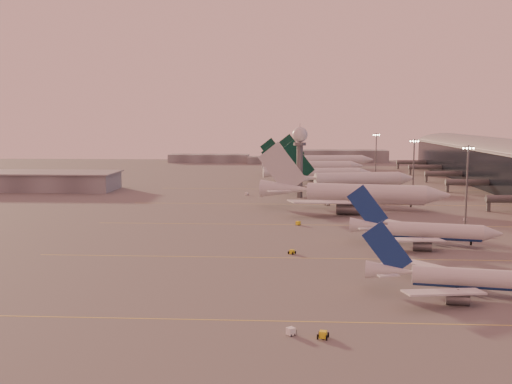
{
  "coord_description": "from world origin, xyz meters",
  "views": [
    {
      "loc": [
        0.64,
        -130.11,
        33.18
      ],
      "look_at": [
        -10.0,
        60.82,
        9.54
      ],
      "focal_mm": 42.0,
      "sensor_mm": 36.0,
      "label": 1
    }
  ],
  "objects": [
    {
      "name": "ground",
      "position": [
        0.0,
        0.0,
        0.0
      ],
      "size": [
        700.0,
        700.0,
        0.0
      ],
      "primitive_type": "plane",
      "color": "#5B5858",
      "rests_on": "ground"
    },
    {
      "name": "taxiway_markings",
      "position": [
        30.0,
        56.0,
        0.01
      ],
      "size": [
        180.0,
        185.25,
        0.02
      ],
      "color": "#ECD853",
      "rests_on": "ground"
    },
    {
      "name": "hangar",
      "position": [
        -120.0,
        140.0,
        4.32
      ],
      "size": [
        82.0,
        27.0,
        8.5
      ],
      "color": "slate",
      "rests_on": "ground"
    },
    {
      "name": "radar_tower",
      "position": [
        5.0,
        120.0,
        20.95
      ],
      "size": [
        6.4,
        6.4,
        31.1
      ],
      "color": "#54565C",
      "rests_on": "ground"
    },
    {
      "name": "mast_b",
      "position": [
        55.0,
        55.0,
        13.74
      ],
      "size": [
        3.6,
        0.56,
        25.0
      ],
      "color": "#54565C",
      "rests_on": "ground"
    },
    {
      "name": "mast_c",
      "position": [
        50.0,
        110.0,
        13.74
      ],
      "size": [
        3.6,
        0.56,
        25.0
      ],
      "color": "#54565C",
      "rests_on": "ground"
    },
    {
      "name": "mast_d",
      "position": [
        48.0,
        200.0,
        13.74
      ],
      "size": [
        3.6,
        0.56,
        25.0
      ],
      "color": "#54565C",
      "rests_on": "ground"
    },
    {
      "name": "distant_horizon",
      "position": [
        2.62,
        325.14,
        3.89
      ],
      "size": [
        165.0,
        37.5,
        9.0
      ],
      "color": "slate",
      "rests_on": "ground"
    },
    {
      "name": "narrowbody_near",
      "position": [
        32.27,
        -18.1,
        2.75
      ],
      "size": [
        34.48,
        27.29,
        13.57
      ],
      "color": "silver",
      "rests_on": "ground"
    },
    {
      "name": "narrowbody_mid",
      "position": [
        36.09,
        26.83,
        3.14
      ],
      "size": [
        39.26,
        31.01,
        15.53
      ],
      "color": "silver",
      "rests_on": "ground"
    },
    {
      "name": "widebody_white",
      "position": [
        24.16,
        88.73,
        4.25
      ],
      "size": [
        69.34,
        55.14,
        24.52
      ],
      "color": "silver",
      "rests_on": "ground"
    },
    {
      "name": "greentail_a",
      "position": [
        27.4,
        140.0,
        4.13
      ],
      "size": [
        63.6,
        50.83,
        23.41
      ],
      "color": "silver",
      "rests_on": "ground"
    },
    {
      "name": "greentail_b",
      "position": [
        15.54,
        176.05,
        3.69
      ],
      "size": [
        57.31,
        46.01,
        20.87
      ],
      "color": "silver",
      "rests_on": "ground"
    },
    {
      "name": "greentail_c",
      "position": [
        14.37,
        220.52,
        3.86
      ],
      "size": [
        60.25,
        48.55,
        21.87
      ],
      "color": "silver",
      "rests_on": "ground"
    },
    {
      "name": "greentail_d",
      "position": [
        26.01,
        268.87,
        4.05
      ],
      "size": [
        63.13,
        50.74,
        22.95
      ],
      "color": "silver",
      "rests_on": "ground"
    },
    {
      "name": "gsv_truck_a",
      "position": [
        1.45,
        -41.09,
        1.25
      ],
      "size": [
        6.11,
        5.41,
        2.44
      ],
      "color": "white",
      "rests_on": "ground"
    },
    {
      "name": "gsv_tug_near",
      "position": [
        5.93,
        -42.47,
        0.55
      ],
      "size": [
        3.06,
        4.14,
        1.06
      ],
      "color": "yellow",
      "rests_on": "ground"
    },
    {
      "name": "gsv_tug_mid",
      "position": [
        1.45,
        14.16,
        0.5
      ],
      "size": [
        3.95,
        3.5,
        0.97
      ],
      "color": "yellow",
      "rests_on": "ground"
    },
    {
      "name": "gsv_truck_b",
      "position": [
        54.96,
        39.58,
        1.18
      ],
      "size": [
        6.08,
        4.1,
        2.31
      ],
      "color": "slate",
      "rests_on": "ground"
    },
    {
      "name": "gsv_truck_c",
      "position": [
        3.82,
        54.63,
        1.27
      ],
      "size": [
        5.42,
        6.26,
        2.48
      ],
      "color": "yellow",
      "rests_on": "ground"
    },
    {
      "name": "gsv_catering_b",
      "position": [
        57.97,
        64.91,
        1.88
      ],
      "size": [
        5.02,
        3.65,
        3.77
      ],
      "color": "white",
      "rests_on": "ground"
    },
    {
      "name": "gsv_tug_far",
      "position": [
        15.22,
        96.65,
        0.44
      ],
      "size": [
        3.39,
        3.35,
        0.85
      ],
      "color": "white",
      "rests_on": "ground"
    },
    {
      "name": "gsv_truck_d",
      "position": [
        -17.49,
        127.18,
        1.26
      ],
      "size": [
        4.54,
        6.5,
        2.48
      ],
      "color": "white",
      "rests_on": "ground"
    }
  ]
}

